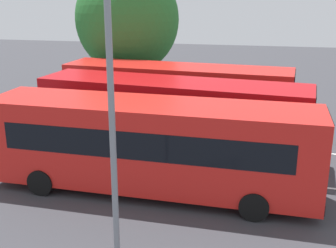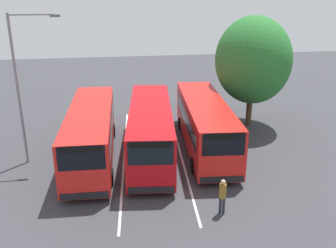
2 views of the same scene
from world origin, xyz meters
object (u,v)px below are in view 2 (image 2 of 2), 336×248
(bus_center_left, at_px, (151,129))
(depot_tree, at_px, (253,60))
(bus_far_left, at_px, (91,132))
(pedestrian, at_px, (223,194))
(bus_center_right, at_px, (205,123))
(street_lamp, at_px, (22,81))

(bus_center_left, bearing_deg, depot_tree, 124.76)
(bus_far_left, relative_size, depot_tree, 1.36)
(pedestrian, bearing_deg, bus_center_right, 23.83)
(bus_center_right, distance_m, depot_tree, 6.84)
(pedestrian, xyz_separation_m, depot_tree, (-11.66, 5.75, 3.99))
(bus_far_left, xyz_separation_m, pedestrian, (7.29, 6.11, -0.68))
(bus_center_right, relative_size, street_lamp, 1.30)
(bus_center_right, bearing_deg, bus_center_left, -77.06)
(pedestrian, xyz_separation_m, street_lamp, (-7.31, -9.76, 3.97))
(street_lamp, distance_m, depot_tree, 16.11)
(bus_center_left, relative_size, street_lamp, 1.30)
(bus_far_left, height_order, pedestrian, bus_far_left)
(bus_center_left, relative_size, pedestrian, 6.43)
(street_lamp, bearing_deg, pedestrian, -37.30)
(bus_far_left, xyz_separation_m, bus_center_left, (0.01, 3.66, 0.00))
(bus_far_left, distance_m, bus_center_right, 7.31)
(depot_tree, bearing_deg, bus_center_right, -49.75)
(street_lamp, bearing_deg, bus_center_left, -0.64)
(bus_center_left, height_order, pedestrian, bus_center_left)
(bus_far_left, bearing_deg, bus_center_left, 92.25)
(street_lamp, height_order, depot_tree, street_lamp)
(bus_center_right, xyz_separation_m, pedestrian, (7.79, -1.18, -0.68))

